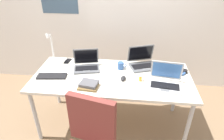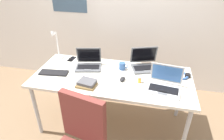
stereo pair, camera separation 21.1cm
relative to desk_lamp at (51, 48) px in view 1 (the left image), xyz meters
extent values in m
plane|color=#7A6047|center=(0.80, -0.28, -0.94)|extent=(12.00, 12.00, 0.00)
cube|color=silver|center=(0.80, 0.82, 0.36)|extent=(6.00, 0.12, 2.60)
cube|color=silver|center=(0.80, -0.28, -0.21)|extent=(1.80, 0.80, 0.03)
cylinder|color=#B2B5BA|center=(-0.04, -0.62, -0.58)|extent=(0.04, 0.04, 0.71)
cylinder|color=#B2B5BA|center=(1.64, -0.62, -0.58)|extent=(0.04, 0.04, 0.71)
cylinder|color=#B2B5BA|center=(-0.04, 0.06, -0.58)|extent=(0.04, 0.04, 0.71)
cylinder|color=#B2B5BA|center=(1.64, 0.06, -0.58)|extent=(0.04, 0.04, 0.71)
cylinder|color=white|center=(0.00, 0.03, -0.19)|extent=(0.12, 0.12, 0.02)
cylinder|color=white|center=(0.00, 0.03, -0.01)|extent=(0.02, 0.02, 0.34)
cylinder|color=white|center=(0.00, -0.01, 0.16)|extent=(0.01, 0.08, 0.01)
cone|color=white|center=(0.00, -0.05, 0.16)|extent=(0.07, 0.09, 0.09)
cube|color=#515459|center=(0.48, -0.16, -0.19)|extent=(0.34, 0.27, 0.02)
cube|color=black|center=(0.48, -0.16, -0.18)|extent=(0.29, 0.17, 0.00)
cube|color=#595B60|center=(0.49, -0.23, -0.18)|extent=(0.09, 0.06, 0.00)
cube|color=#515459|center=(0.45, -0.05, -0.07)|extent=(0.30, 0.10, 0.21)
cube|color=black|center=(0.45, -0.05, -0.07)|extent=(0.27, 0.09, 0.17)
cube|color=#515459|center=(1.17, -0.03, -0.19)|extent=(0.39, 0.32, 0.02)
cube|color=black|center=(1.17, -0.03, -0.18)|extent=(0.32, 0.21, 0.00)
cube|color=#595B60|center=(1.19, -0.10, -0.18)|extent=(0.10, 0.08, 0.00)
cube|color=#515459|center=(1.12, 0.10, -0.07)|extent=(0.33, 0.16, 0.22)
cube|color=black|center=(1.13, 0.09, -0.07)|extent=(0.30, 0.14, 0.19)
cube|color=#B7BABC|center=(1.37, -0.44, -0.19)|extent=(0.36, 0.27, 0.02)
cube|color=black|center=(1.37, -0.44, -0.18)|extent=(0.31, 0.16, 0.00)
cube|color=#595B60|center=(1.36, -0.52, -0.18)|extent=(0.10, 0.06, 0.00)
cube|color=#B7BABC|center=(1.39, -0.31, -0.07)|extent=(0.34, 0.10, 0.23)
cube|color=#3F72BF|center=(1.39, -0.31, -0.06)|extent=(0.30, 0.08, 0.19)
cube|color=black|center=(0.12, -0.37, -0.19)|extent=(0.34, 0.16, 0.02)
ellipsoid|color=black|center=(0.93, -0.34, -0.18)|extent=(0.07, 0.10, 0.03)
cube|color=black|center=(0.18, 0.02, -0.19)|extent=(0.08, 0.14, 0.01)
torus|color=#335999|center=(1.57, -0.11, -0.18)|extent=(0.18, 0.18, 0.03)
cylinder|color=black|center=(1.49, -0.11, -0.18)|extent=(0.06, 0.06, 0.04)
cylinder|color=black|center=(1.64, -0.11, -0.18)|extent=(0.06, 0.06, 0.04)
cylinder|color=gold|center=(1.12, -0.34, -0.16)|extent=(0.04, 0.04, 0.06)
cylinder|color=white|center=(1.12, -0.34, -0.13)|extent=(0.04, 0.04, 0.01)
cube|color=brown|center=(0.58, -0.53, -0.19)|extent=(0.21, 0.16, 0.02)
cube|color=#4C4C51|center=(0.58, -0.51, -0.16)|extent=(0.20, 0.17, 0.03)
cylinder|color=#2D518C|center=(0.89, -0.10, -0.15)|extent=(0.08, 0.08, 0.09)
torus|color=#2D518C|center=(0.94, -0.10, -0.15)|extent=(0.05, 0.01, 0.05)
cube|color=brown|center=(0.70, -0.98, -0.21)|extent=(0.42, 0.16, 0.48)
camera|label=1|loc=(1.00, -2.17, 1.00)|focal=31.46mm
camera|label=2|loc=(1.21, -2.14, 1.00)|focal=31.46mm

